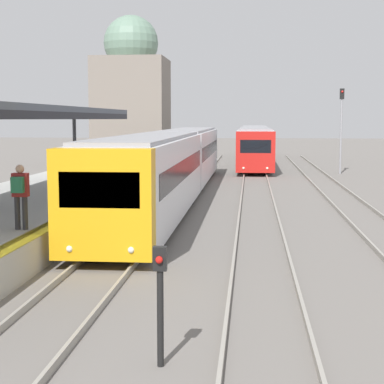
# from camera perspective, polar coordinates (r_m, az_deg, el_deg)

# --- Properties ---
(person_on_platform) EXTENTS (0.40, 0.40, 1.66)m
(person_on_platform) POSITION_cam_1_polar(r_m,az_deg,el_deg) (16.82, -15.04, 0.05)
(person_on_platform) COLOR #2D2D33
(person_on_platform) RESTS_ON station_platform
(train_near) EXTENTS (2.54, 29.70, 3.10)m
(train_near) POSITION_cam_1_polar(r_m,az_deg,el_deg) (30.03, -1.64, 2.76)
(train_near) COLOR gold
(train_near) RESTS_ON ground_plane
(train_far) EXTENTS (2.52, 27.34, 3.01)m
(train_far) POSITION_cam_1_polar(r_m,az_deg,el_deg) (54.58, 5.57, 4.37)
(train_far) COLOR red
(train_far) RESTS_ON ground_plane
(signal_post_near) EXTENTS (0.20, 0.21, 1.83)m
(signal_post_near) POSITION_cam_1_polar(r_m,az_deg,el_deg) (9.61, -2.85, -8.93)
(signal_post_near) COLOR black
(signal_post_near) RESTS_ON ground_plane
(signal_mast_far) EXTENTS (0.28, 0.29, 5.70)m
(signal_mast_far) POSITION_cam_1_polar(r_m,az_deg,el_deg) (44.22, 13.13, 6.15)
(signal_mast_far) COLOR gray
(signal_mast_far) RESTS_ON ground_plane
(distant_domed_building) EXTENTS (5.49, 5.49, 11.64)m
(distant_domed_building) POSITION_cam_1_polar(r_m,az_deg,el_deg) (50.77, -5.39, 8.43)
(distant_domed_building) COLOR slate
(distant_domed_building) RESTS_ON ground_plane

